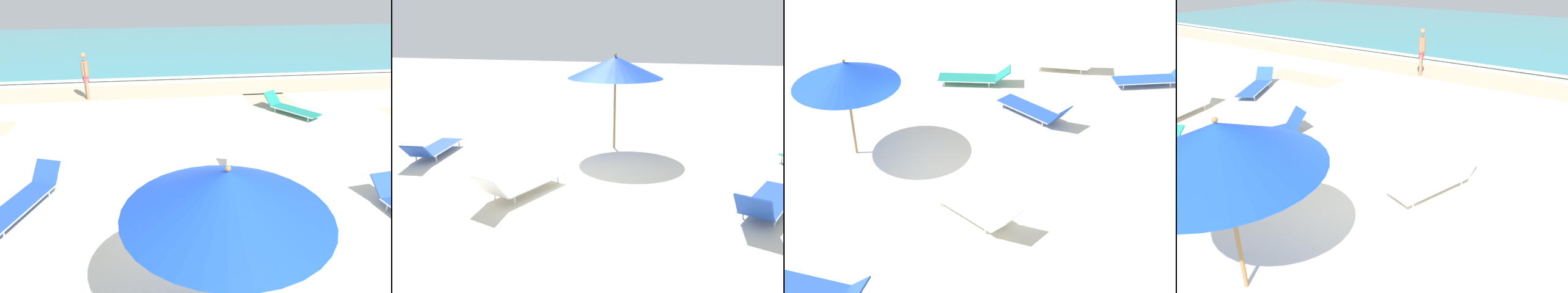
% 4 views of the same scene
% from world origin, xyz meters
% --- Properties ---
extents(ground_plane, '(60.00, 60.00, 0.16)m').
position_xyz_m(ground_plane, '(0.00, 0.01, -0.08)').
color(ground_plane, beige).
extents(beach_umbrella, '(2.44, 2.44, 2.47)m').
position_xyz_m(beach_umbrella, '(-0.19, -2.48, 2.12)').
color(beach_umbrella, '#9E7547').
rests_on(beach_umbrella, ground_plane).
extents(sun_lounger_beside_umbrella, '(1.23, 2.09, 0.60)m').
position_xyz_m(sun_lounger_beside_umbrella, '(0.87, 1.26, 0.22)').
color(sun_lounger_beside_umbrella, white).
rests_on(sun_lounger_beside_umbrella, ground_plane).
extents(sun_lounger_mid_beach_solo, '(0.87, 2.18, 0.55)m').
position_xyz_m(sun_lounger_mid_beach_solo, '(3.97, -0.55, 0.21)').
color(sun_lounger_mid_beach_solo, blue).
rests_on(sun_lounger_mid_beach_solo, ground_plane).
extents(sun_lounger_mid_beach_pair_b, '(1.34, 2.25, 0.62)m').
position_xyz_m(sun_lounger_mid_beach_pair_b, '(-3.61, 0.92, 0.22)').
color(sun_lounger_mid_beach_pair_b, blue).
rests_on(sun_lounger_mid_beach_pair_b, ground_plane).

